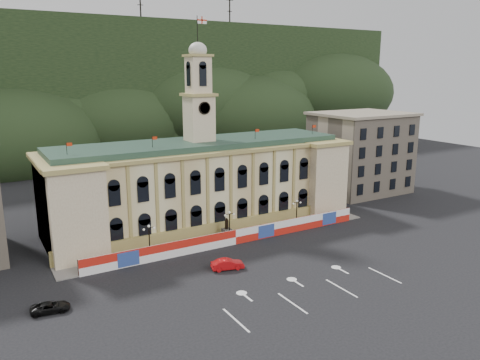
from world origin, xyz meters
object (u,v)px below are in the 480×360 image
statue (227,232)px  black_suv (50,307)px  red_sedan (227,264)px  lamp_center (230,223)px

statue → black_suv: 32.05m
red_sedan → statue: bearing=-13.2°
statue → lamp_center: (0.00, -1.00, 1.89)m
statue → red_sedan: bearing=-118.3°
statue → red_sedan: statue is taller
lamp_center → black_suv: lamp_center is taller
statue → black_suv: bearing=-159.4°
statue → red_sedan: 12.62m
lamp_center → red_sedan: 11.97m
black_suv → lamp_center: bearing=-61.7°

